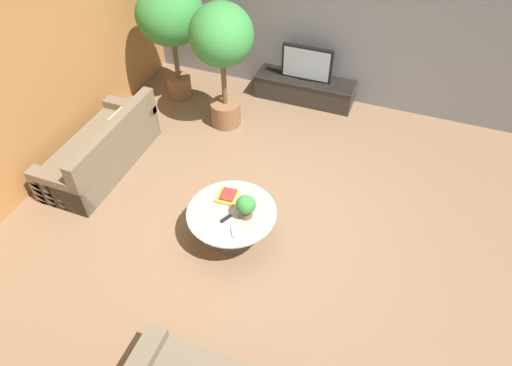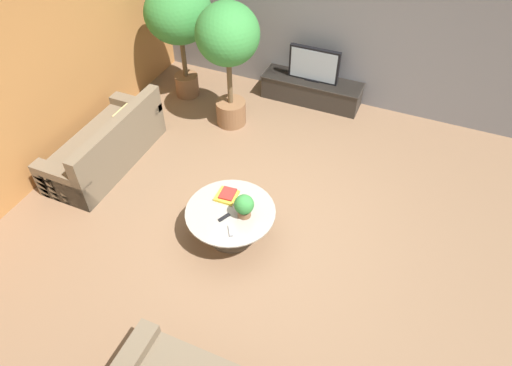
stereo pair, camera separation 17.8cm
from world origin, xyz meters
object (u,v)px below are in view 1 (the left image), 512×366
(couch_by_wall, at_px, (102,151))
(potted_plant_tabletop, at_px, (246,206))
(television, at_px, (307,64))
(coffee_table, at_px, (232,219))
(media_console, at_px, (305,89))
(potted_palm_corner, at_px, (222,44))
(potted_palm_tall, at_px, (171,19))

(couch_by_wall, bearing_deg, potted_plant_tabletop, 77.17)
(television, xyz_separation_m, coffee_table, (0.02, -3.29, -0.39))
(media_console, height_order, couch_by_wall, couch_by_wall)
(television, distance_m, potted_palm_corner, 1.66)
(media_console, xyz_separation_m, potted_palm_tall, (-2.09, -0.66, 1.19))
(couch_by_wall, bearing_deg, potted_palm_corner, 142.22)
(television, relative_size, potted_plant_tabletop, 2.76)
(coffee_table, relative_size, potted_plant_tabletop, 3.58)
(potted_palm_tall, xyz_separation_m, potted_palm_corner, (1.07, -0.45, -0.01))
(coffee_table, height_order, couch_by_wall, couch_by_wall)
(television, xyz_separation_m, potted_palm_tall, (-2.09, -0.66, 0.71))
(media_console, height_order, potted_palm_tall, potted_palm_tall)
(media_console, distance_m, potted_plant_tabletop, 3.31)
(potted_plant_tabletop, bearing_deg, potted_palm_tall, 131.20)
(media_console, distance_m, couch_by_wall, 3.53)
(media_console, bearing_deg, potted_plant_tabletop, -86.38)
(television, bearing_deg, coffee_table, -89.59)
(television, bearing_deg, couch_by_wall, -129.69)
(potted_palm_tall, height_order, potted_plant_tabletop, potted_palm_tall)
(television, xyz_separation_m, couch_by_wall, (-2.26, -2.72, -0.42))
(potted_palm_corner, distance_m, potted_plant_tabletop, 2.61)
(potted_palm_tall, distance_m, potted_palm_corner, 1.17)
(coffee_table, relative_size, potted_palm_tall, 0.57)
(media_console, bearing_deg, couch_by_wall, -129.67)
(coffee_table, height_order, potted_plant_tabletop, potted_plant_tabletop)
(coffee_table, distance_m, couch_by_wall, 2.35)
(potted_palm_tall, bearing_deg, potted_plant_tabletop, -48.80)
(media_console, distance_m, potted_palm_corner, 1.91)
(potted_palm_corner, bearing_deg, couch_by_wall, -127.78)
(couch_by_wall, xyz_separation_m, potted_palm_corner, (1.25, 1.61, 1.12))
(coffee_table, bearing_deg, couch_by_wall, 166.04)
(media_console, xyz_separation_m, potted_palm_corner, (-1.01, -1.11, 1.18))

